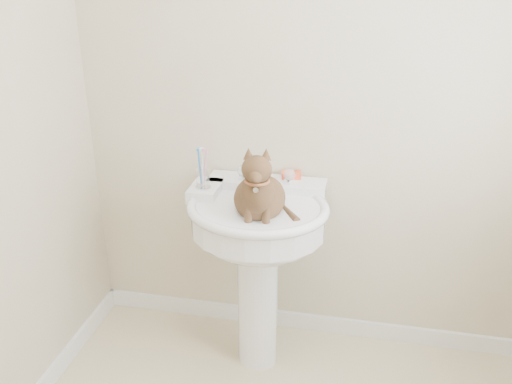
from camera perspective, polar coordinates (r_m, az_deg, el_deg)
The scene contains 7 objects.
wall_back at distance 2.46m, azimuth 5.99°, elevation 9.83°, with size 2.20×0.00×2.50m, color beige, non-canonical shape.
baseboard_back at distance 2.97m, azimuth 4.96°, elevation -13.37°, with size 2.20×0.02×0.09m, color white.
pedestal_sink at distance 2.41m, azimuth 0.16°, elevation -4.60°, with size 0.64×0.62×0.88m.
faucet at distance 2.46m, azimuth 0.96°, elevation 1.85°, with size 0.28×0.12×0.14m.
soap_bar at distance 2.53m, azimuth 3.73°, elevation 1.82°, with size 0.09×0.06×0.03m, color #D64926.
toothbrush_cup at distance 2.41m, azimuth -5.62°, elevation 1.50°, with size 0.07×0.07×0.18m.
cat at distance 2.24m, azimuth 0.33°, elevation -0.23°, with size 0.24×0.30×0.44m.
Camera 1 is at (0.24, -1.28, 1.83)m, focal length 38.00 mm.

